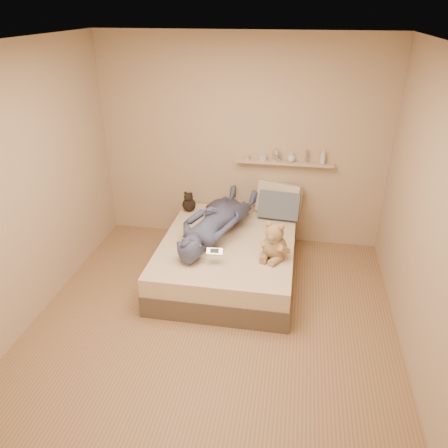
% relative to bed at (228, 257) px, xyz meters
% --- Properties ---
extents(room, '(3.80, 3.80, 3.80)m').
position_rel_bed_xyz_m(room, '(0.00, -0.93, 1.08)').
color(room, '#926F4B').
rests_on(room, ground).
extents(bed, '(1.50, 1.90, 0.45)m').
position_rel_bed_xyz_m(bed, '(0.00, 0.00, 0.00)').
color(bed, brown).
rests_on(bed, floor).
extents(game_console, '(0.17, 0.08, 0.06)m').
position_rel_bed_xyz_m(game_console, '(-0.06, -0.51, 0.37)').
color(game_console, silver).
rests_on(game_console, bed).
extents(teddy_bear, '(0.33, 0.35, 0.42)m').
position_rel_bed_xyz_m(teddy_bear, '(0.53, -0.29, 0.40)').
color(teddy_bear, olive).
rests_on(teddy_bear, bed).
extents(dark_plush, '(0.17, 0.17, 0.27)m').
position_rel_bed_xyz_m(dark_plush, '(-0.63, 0.69, 0.34)').
color(dark_plush, black).
rests_on(dark_plush, bed).
extents(pillow_cream, '(0.60, 0.43, 0.43)m').
position_rel_bed_xyz_m(pillow_cream, '(0.51, 0.83, 0.43)').
color(pillow_cream, beige).
rests_on(pillow_cream, bed).
extents(pillow_grey, '(0.52, 0.30, 0.37)m').
position_rel_bed_xyz_m(pillow_grey, '(0.53, 0.69, 0.40)').
color(pillow_grey, slate).
rests_on(pillow_grey, bed).
extents(person, '(0.97, 1.69, 0.38)m').
position_rel_bed_xyz_m(person, '(-0.16, 0.13, 0.42)').
color(person, '#424968').
rests_on(person, bed).
extents(wall_shelf, '(1.20, 0.12, 0.03)m').
position_rel_bed_xyz_m(wall_shelf, '(0.55, 0.91, 0.88)').
color(wall_shelf, tan).
rests_on(wall_shelf, wall_back).
extents(shelf_bottles, '(1.00, 0.14, 0.18)m').
position_rel_bed_xyz_m(shelf_bottles, '(0.59, 0.91, 0.96)').
color(shelf_bottles, '#BFB1A4').
rests_on(shelf_bottles, wall_shelf).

